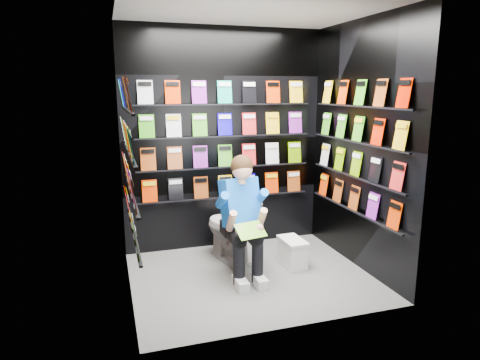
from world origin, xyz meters
name	(u,v)px	position (x,y,z in m)	size (l,w,h in m)	color
floor	(251,277)	(0.00, 0.00, 0.00)	(2.40, 2.40, 0.00)	slate
ceiling	(253,9)	(0.00, 0.00, 2.60)	(2.40, 2.40, 0.00)	white
wall_back	(224,140)	(0.00, 1.00, 1.30)	(2.40, 0.04, 2.60)	black
wall_front	(295,170)	(0.00, -1.00, 1.30)	(2.40, 0.04, 2.60)	black
wall_left	(124,158)	(-1.20, 0.00, 1.30)	(0.04, 2.00, 2.60)	black
wall_right	(360,147)	(1.20, 0.00, 1.30)	(0.04, 2.00, 2.60)	black
comics_back	(225,140)	(0.00, 0.97, 1.31)	(2.10, 0.06, 1.37)	red
comics_left	(127,157)	(-1.17, 0.00, 1.31)	(0.06, 1.70, 1.37)	red
comics_right	(357,146)	(1.17, 0.00, 1.31)	(0.06, 1.70, 1.37)	red
toilet	(229,228)	(-0.08, 0.51, 0.37)	(0.42, 0.75, 0.73)	white
longbox	(292,253)	(0.53, 0.14, 0.14)	(0.20, 0.36, 0.27)	white
longbox_lid	(293,240)	(0.53, 0.14, 0.29)	(0.22, 0.38, 0.03)	white
reader	(240,203)	(-0.08, 0.13, 0.76)	(0.50, 0.73, 1.34)	blue
held_comic	(251,230)	(-0.08, -0.22, 0.58)	(0.28, 0.01, 0.20)	green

